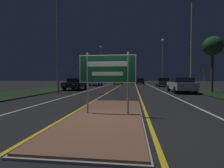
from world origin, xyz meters
TOP-DOWN VIEW (x-y plane):
  - ground_plane at (0.00, 0.00)m, footprint 160.00×160.00m
  - median_island at (0.00, 0.74)m, footprint 2.69×7.82m
  - verge_left at (-9.50, 20.00)m, footprint 5.00×100.00m
  - verge_right at (9.50, 20.00)m, footprint 5.00×100.00m
  - centre_line_yellow_left at (-1.54, 25.00)m, footprint 0.12×70.00m
  - centre_line_yellow_right at (1.54, 25.00)m, footprint 0.12×70.00m
  - lane_line_white_left at (-4.20, 25.00)m, footprint 0.12×70.00m
  - lane_line_white_right at (4.20, 25.00)m, footprint 0.12×70.00m
  - edge_line_white_left at (-7.20, 25.00)m, footprint 0.10×70.00m
  - edge_line_white_right at (7.20, 25.00)m, footprint 0.10×70.00m
  - highway_sign at (0.00, 0.74)m, footprint 2.22×0.07m
  - streetlight_left_near at (-6.20, 10.09)m, footprint 0.49×0.49m
  - streetlight_left_far at (-6.66, 34.99)m, footprint 0.63×0.63m
  - streetlight_right_near at (6.42, 11.22)m, footprint 0.53×0.53m
  - streetlight_right_far at (6.63, 28.81)m, footprint 0.60×0.60m
  - car_receding_0 at (5.81, 12.27)m, footprint 2.03×4.80m
  - car_receding_1 at (6.03, 24.60)m, footprint 1.99×4.24m
  - car_receding_2 at (2.66, 36.66)m, footprint 1.85×4.36m
  - car_approaching_0 at (-6.08, 14.97)m, footprint 1.94×4.74m
  - car_approaching_1 at (-5.98, 26.34)m, footprint 1.89×4.79m
  - car_approaching_2 at (-2.44, 34.53)m, footprint 1.98×4.37m
  - warning_sign at (9.83, 17.11)m, footprint 0.60×0.06m
  - roadside_palm_right at (8.87, 12.58)m, footprint 1.91×1.91m

SIDE VIEW (x-z plane):
  - ground_plane at x=0.00m, z-range 0.00..0.00m
  - centre_line_yellow_left at x=-1.54m, z-range 0.00..0.01m
  - centre_line_yellow_right at x=1.54m, z-range 0.00..0.01m
  - lane_line_white_left at x=-4.20m, z-range 0.00..0.01m
  - lane_line_white_right at x=4.20m, z-range 0.00..0.01m
  - edge_line_white_left at x=-7.20m, z-range 0.00..0.01m
  - edge_line_white_right at x=7.20m, z-range 0.00..0.01m
  - verge_left at x=-9.50m, z-range 0.00..0.08m
  - verge_right at x=9.50m, z-range 0.00..0.08m
  - median_island at x=0.00m, z-range -0.01..0.09m
  - car_approaching_2 at x=-2.44m, z-range 0.05..1.33m
  - car_receding_2 at x=2.66m, z-range 0.05..1.41m
  - car_approaching_0 at x=-6.08m, z-range 0.06..1.48m
  - car_receding_1 at x=6.03m, z-range 0.03..1.52m
  - car_approaching_1 at x=-5.98m, z-range 0.05..1.52m
  - car_receding_0 at x=5.81m, z-range 0.05..1.56m
  - warning_sign at x=9.83m, z-range 0.33..2.87m
  - highway_sign at x=0.00m, z-range 0.56..2.95m
  - roadside_palm_right at x=8.87m, z-range 1.82..7.37m
  - streetlight_right_near at x=6.42m, z-range 1.34..10.56m
  - streetlight_right_far at x=6.63m, z-range 1.72..10.69m
  - streetlight_left_far at x=-6.66m, z-range 1.85..10.92m
  - streetlight_left_near at x=-6.20m, z-range 1.18..12.09m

